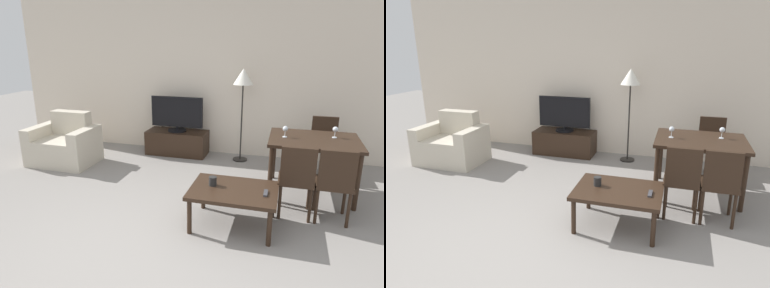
{
  "view_description": "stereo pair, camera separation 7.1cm",
  "coord_description": "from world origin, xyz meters",
  "views": [
    {
      "loc": [
        1.26,
        -2.39,
        1.94
      ],
      "look_at": [
        0.08,
        1.7,
        0.65
      ],
      "focal_mm": 32.0,
      "sensor_mm": 36.0,
      "label": 1
    },
    {
      "loc": [
        1.33,
        -2.37,
        1.94
      ],
      "look_at": [
        0.08,
        1.7,
        0.65
      ],
      "focal_mm": 32.0,
      "sensor_mm": 36.0,
      "label": 2
    }
  ],
  "objects": [
    {
      "name": "tv_stand",
      "position": [
        -0.6,
        3.12,
        0.21
      ],
      "size": [
        1.06,
        0.47,
        0.42
      ],
      "color": "black",
      "rests_on": "ground_plane"
    },
    {
      "name": "wall_back",
      "position": [
        0.0,
        3.42,
        1.35
      ],
      "size": [
        7.55,
        0.06,
        2.7
      ],
      "color": "beige",
      "rests_on": "ground_plane"
    },
    {
      "name": "dining_table",
      "position": [
        1.6,
        2.06,
        0.65
      ],
      "size": [
        1.11,
        0.88,
        0.75
      ],
      "color": "black",
      "rests_on": "ground_plane"
    },
    {
      "name": "coffee_table",
      "position": [
        0.76,
        0.94,
        0.38
      ],
      "size": [
        0.92,
        0.7,
        0.43
      ],
      "color": "black",
      "rests_on": "ground_plane"
    },
    {
      "name": "cup_white_near",
      "position": [
        0.53,
        0.97,
        0.48
      ],
      "size": [
        0.09,
        0.09,
        0.1
      ],
      "color": "black",
      "rests_on": "coffee_table"
    },
    {
      "name": "dining_chair_near",
      "position": [
        1.41,
        1.31,
        0.49
      ],
      "size": [
        0.4,
        0.4,
        0.86
      ],
      "color": "black",
      "rests_on": "ground_plane"
    },
    {
      "name": "dining_chair_near_right",
      "position": [
        1.8,
        1.31,
        0.49
      ],
      "size": [
        0.4,
        0.4,
        0.86
      ],
      "color": "black",
      "rests_on": "ground_plane"
    },
    {
      "name": "remote_primary",
      "position": [
        1.1,
        0.91,
        0.44
      ],
      "size": [
        0.04,
        0.15,
        0.02
      ],
      "color": "#38383D",
      "rests_on": "coffee_table"
    },
    {
      "name": "floor_lamp",
      "position": [
        0.53,
        3.08,
        1.31
      ],
      "size": [
        0.32,
        0.32,
        1.52
      ],
      "color": "black",
      "rests_on": "ground_plane"
    },
    {
      "name": "armchair",
      "position": [
        -2.23,
        2.18,
        0.3
      ],
      "size": [
        1.02,
        0.74,
        0.82
      ],
      "color": "beige",
      "rests_on": "ground_plane"
    },
    {
      "name": "dining_chair_far",
      "position": [
        1.8,
        2.8,
        0.49
      ],
      "size": [
        0.4,
        0.4,
        0.86
      ],
      "color": "black",
      "rests_on": "ground_plane"
    },
    {
      "name": "ground_plane",
      "position": [
        0.0,
        0.0,
        0.0
      ],
      "size": [
        18.0,
        18.0,
        0.0
      ],
      "primitive_type": "plane",
      "color": "gray"
    },
    {
      "name": "wine_glass_left",
      "position": [
        1.85,
        2.17,
        0.85
      ],
      "size": [
        0.07,
        0.07,
        0.15
      ],
      "color": "silver",
      "rests_on": "dining_table"
    },
    {
      "name": "wine_glass_center",
      "position": [
        1.24,
        2.02,
        0.85
      ],
      "size": [
        0.07,
        0.07,
        0.15
      ],
      "color": "silver",
      "rests_on": "dining_table"
    },
    {
      "name": "tv",
      "position": [
        -0.6,
        3.12,
        0.72
      ],
      "size": [
        0.92,
        0.32,
        0.6
      ],
      "color": "black",
      "rests_on": "tv_stand"
    }
  ]
}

